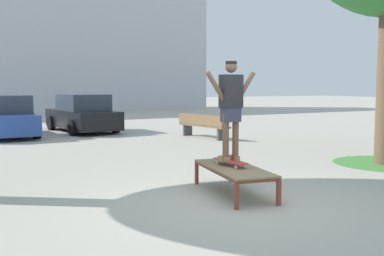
{
  "coord_description": "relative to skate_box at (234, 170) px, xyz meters",
  "views": [
    {
      "loc": [
        -3.84,
        -5.75,
        1.82
      ],
      "look_at": [
        0.31,
        2.05,
        1.0
      ],
      "focal_mm": 42.18,
      "sensor_mm": 36.0,
      "label": 1
    }
  ],
  "objects": [
    {
      "name": "ground_plane",
      "position": [
        -0.31,
        -0.55,
        -0.41
      ],
      "size": [
        120.0,
        120.0,
        0.0
      ],
      "primitive_type": "plane",
      "color": "#B2AA9E"
    },
    {
      "name": "skate_box",
      "position": [
        0.0,
        0.0,
        0.0
      ],
      "size": [
        1.08,
        2.0,
        0.46
      ],
      "color": "brown",
      "rests_on": "ground"
    },
    {
      "name": "skateboard",
      "position": [
        0.02,
        0.14,
        0.12
      ],
      "size": [
        0.22,
        0.8,
        0.09
      ],
      "color": "#B23333",
      "rests_on": "skate_box"
    },
    {
      "name": "skater",
      "position": [
        0.02,
        0.14,
        1.12
      ],
      "size": [
        1.0,
        0.29,
        1.69
      ],
      "color": "brown",
      "rests_on": "skateboard"
    },
    {
      "name": "car_blue",
      "position": [
        -2.51,
        11.21,
        0.28
      ],
      "size": [
        2.09,
        4.29,
        1.5
      ],
      "color": "#28479E",
      "rests_on": "ground"
    },
    {
      "name": "car_black",
      "position": [
        0.45,
        11.72,
        0.28
      ],
      "size": [
        2.27,
        4.36,
        1.5
      ],
      "color": "black",
      "rests_on": "ground"
    },
    {
      "name": "park_bench",
      "position": [
        3.63,
        7.52,
        0.03
      ],
      "size": [
        0.83,
        2.44,
        0.83
      ],
      "color": "brown",
      "rests_on": "ground"
    }
  ]
}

